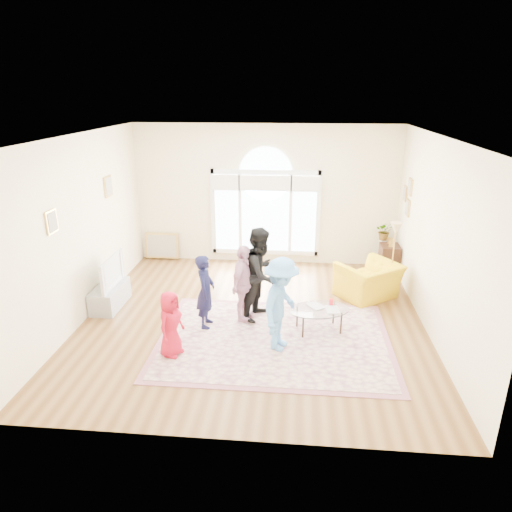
# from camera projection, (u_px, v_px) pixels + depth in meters

# --- Properties ---
(ground) EXTENTS (6.00, 6.00, 0.00)m
(ground) POSITION_uv_depth(u_px,v_px,m) (253.00, 320.00, 8.19)
(ground) COLOR brown
(ground) RESTS_ON ground
(room_shell) EXTENTS (6.00, 6.00, 6.00)m
(room_shell) POSITION_uv_depth(u_px,v_px,m) (265.00, 199.00, 10.29)
(room_shell) COLOR beige
(room_shell) RESTS_ON ground
(area_rug) EXTENTS (3.60, 2.60, 0.02)m
(area_rug) POSITION_uv_depth(u_px,v_px,m) (274.00, 339.00, 7.52)
(area_rug) COLOR beige
(area_rug) RESTS_ON ground
(rug_border) EXTENTS (3.80, 2.80, 0.01)m
(rug_border) POSITION_uv_depth(u_px,v_px,m) (274.00, 340.00, 7.52)
(rug_border) COLOR #9B5D6B
(rug_border) RESTS_ON ground
(tv_console) EXTENTS (0.45, 1.00, 0.42)m
(tv_console) POSITION_uv_depth(u_px,v_px,m) (110.00, 296.00, 8.63)
(tv_console) COLOR #9B9FA4
(tv_console) RESTS_ON ground
(television) EXTENTS (0.17, 1.00, 0.58)m
(television) POSITION_uv_depth(u_px,v_px,m) (108.00, 272.00, 8.46)
(television) COLOR black
(television) RESTS_ON tv_console
(coffee_table) EXTENTS (1.17, 0.91, 0.54)m
(coffee_table) POSITION_uv_depth(u_px,v_px,m) (319.00, 310.00, 7.66)
(coffee_table) COLOR silver
(coffee_table) RESTS_ON ground
(armchair) EXTENTS (1.43, 1.40, 0.70)m
(armchair) POSITION_uv_depth(u_px,v_px,m) (368.00, 281.00, 8.97)
(armchair) COLOR gold
(armchair) RESTS_ON ground
(side_cabinet) EXTENTS (0.40, 0.50, 0.70)m
(side_cabinet) POSITION_uv_depth(u_px,v_px,m) (389.00, 260.00, 10.03)
(side_cabinet) COLOR black
(side_cabinet) RESTS_ON ground
(floor_lamp) EXTENTS (0.26, 0.26, 1.51)m
(floor_lamp) POSITION_uv_depth(u_px,v_px,m) (395.00, 234.00, 8.74)
(floor_lamp) COLOR black
(floor_lamp) RESTS_ON ground
(plant_pedestal) EXTENTS (0.20, 0.20, 0.70)m
(plant_pedestal) POSITION_uv_depth(u_px,v_px,m) (382.00, 254.00, 10.39)
(plant_pedestal) COLOR white
(plant_pedestal) RESTS_ON ground
(potted_plant) EXTENTS (0.41, 0.37, 0.42)m
(potted_plant) POSITION_uv_depth(u_px,v_px,m) (385.00, 231.00, 10.20)
(potted_plant) COLOR #33722D
(potted_plant) RESTS_ON plant_pedestal
(leaning_picture) EXTENTS (0.80, 0.14, 0.62)m
(leaning_picture) POSITION_uv_depth(u_px,v_px,m) (163.00, 259.00, 11.11)
(leaning_picture) COLOR tan
(leaning_picture) RESTS_ON ground
(child_red) EXTENTS (0.48, 0.59, 1.05)m
(child_red) POSITION_uv_depth(u_px,v_px,m) (171.00, 324.00, 6.91)
(child_red) COLOR red
(child_red) RESTS_ON area_rug
(child_navy) EXTENTS (0.31, 0.47, 1.29)m
(child_navy) POSITION_uv_depth(u_px,v_px,m) (206.00, 291.00, 7.73)
(child_navy) COLOR #121333
(child_navy) RESTS_ON area_rug
(child_black) EXTENTS (0.89, 0.99, 1.66)m
(child_black) POSITION_uv_depth(u_px,v_px,m) (261.00, 273.00, 8.00)
(child_black) COLOR black
(child_black) RESTS_ON area_rug
(child_pink) EXTENTS (0.54, 0.87, 1.38)m
(child_pink) POSITION_uv_depth(u_px,v_px,m) (243.00, 283.00, 7.93)
(child_pink) COLOR #DE9DB7
(child_pink) RESTS_ON area_rug
(child_blue) EXTENTS (0.84, 1.10, 1.51)m
(child_blue) POSITION_uv_depth(u_px,v_px,m) (281.00, 304.00, 7.01)
(child_blue) COLOR #5BA2F2
(child_blue) RESTS_ON area_rug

